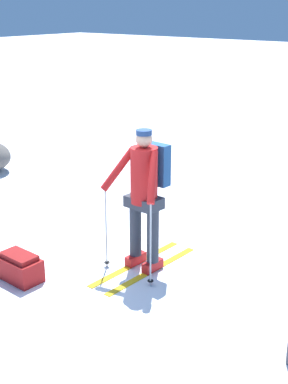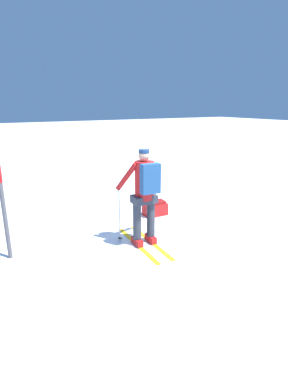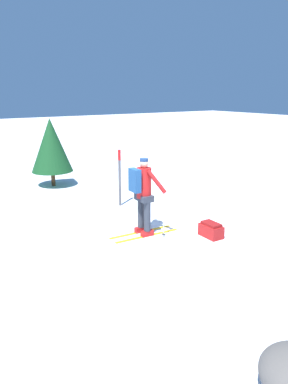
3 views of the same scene
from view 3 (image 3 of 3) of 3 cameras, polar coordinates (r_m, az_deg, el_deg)
ground_plane at (r=8.41m, az=2.65°, el=-7.28°), size 80.00×80.00×0.00m
skier at (r=8.39m, az=-0.13°, el=0.05°), size 0.86×1.65×1.78m
dropped_backpack at (r=8.65m, az=10.17°, el=-5.73°), size 0.55×0.34×0.34m
trail_marker at (r=10.62m, az=-3.74°, el=2.80°), size 0.08×0.08×1.62m
pine_tree at (r=13.20m, az=-13.98°, el=6.95°), size 1.40×1.40×2.33m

